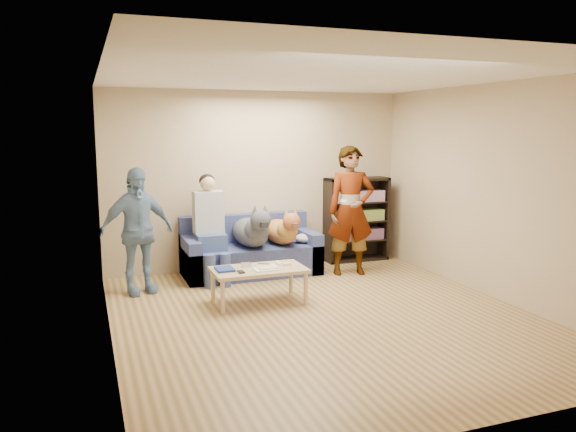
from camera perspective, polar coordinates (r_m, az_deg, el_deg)
name	(u,v)px	position (r m, az deg, el deg)	size (l,w,h in m)	color
ground	(325,317)	(6.30, 3.82, -10.17)	(5.00, 5.00, 0.00)	olive
ceiling	(328,75)	(5.98, 4.08, 14.10)	(5.00, 5.00, 0.00)	white
wall_back	(258,180)	(8.33, -3.08, 3.67)	(4.50, 4.50, 0.00)	tan
wall_front	(482,245)	(3.88, 19.15, -2.78)	(4.50, 4.50, 0.00)	tan
wall_left	(106,210)	(5.49, -18.04, 0.56)	(5.00, 5.00, 0.00)	tan
wall_right	(498,192)	(7.21, 20.52, 2.32)	(5.00, 5.00, 0.00)	tan
blanket	(306,238)	(8.12, 1.84, -2.25)	(0.36, 0.30, 0.12)	#A8A8AC
person_standing_right	(351,211)	(7.94, 6.40, 0.54)	(0.66, 0.44, 1.82)	gray
person_standing_left	(137,231)	(7.22, -15.11, -1.48)	(0.93, 0.39, 1.59)	#7A9EC4
held_controller	(344,201)	(7.65, 5.75, 1.52)	(0.04, 0.12, 0.03)	white
notebook_blue	(225,269)	(6.61, -6.46, -5.38)	(0.20, 0.26, 0.03)	navy
papers	(265,269)	(6.59, -2.32, -5.42)	(0.26, 0.20, 0.01)	white
magazine	(267,267)	(6.61, -2.13, -5.25)	(0.22, 0.17, 0.01)	beige
camera_silver	(246,265)	(6.74, -4.28, -4.96)	(0.11, 0.06, 0.05)	#B7B6BB
controller_a	(278,263)	(6.84, -1.00, -4.81)	(0.04, 0.13, 0.03)	white
controller_b	(287,264)	(6.79, -0.13, -4.91)	(0.09, 0.06, 0.03)	silver
headphone_cup_a	(275,266)	(6.70, -1.31, -5.14)	(0.07, 0.07, 0.02)	silver
headphone_cup_b	(273,265)	(6.78, -1.53, -4.98)	(0.07, 0.07, 0.02)	white
pen_orange	(261,271)	(6.51, -2.75, -5.63)	(0.01, 0.01, 0.14)	orange
pen_black	(264,264)	(6.87, -2.48, -4.86)	(0.01, 0.01, 0.14)	black
wallet	(241,272)	(6.48, -4.81, -5.67)	(0.07, 0.12, 0.01)	black
sofa	(250,254)	(8.04, -3.88, -3.89)	(1.90, 0.85, 0.82)	#515B93
person_seated	(210,224)	(7.68, -7.93, -0.81)	(0.40, 0.73, 1.47)	#3E5288
dog_gray	(252,231)	(7.78, -3.66, -1.49)	(0.45, 1.27, 0.65)	#4E5059
dog_tan	(283,230)	(7.94, -0.56, -1.46)	(0.39, 1.16, 0.57)	#BE893A
coffee_table	(259,272)	(6.68, -2.99, -5.71)	(1.10, 0.60, 0.42)	tan
bookshelf	(356,217)	(8.83, 6.94, -0.15)	(1.00, 0.34, 1.30)	black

